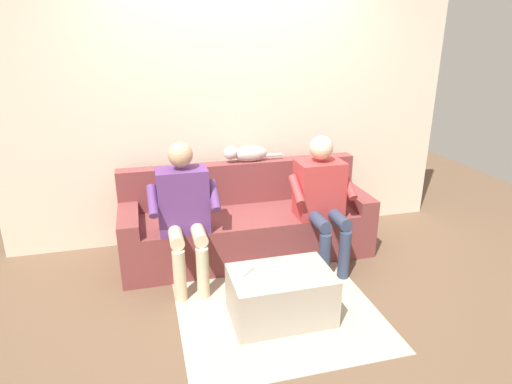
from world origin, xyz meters
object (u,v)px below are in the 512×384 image
object	(u,v)px
cat_on_backrest	(245,153)
person_right_seated	(184,207)
couch	(246,224)
coffee_table	(281,295)
person_left_seated	(322,194)
remote_white	(246,272)

from	to	relation	value
cat_on_backrest	person_right_seated	bearing A→B (deg)	42.61
couch	cat_on_backrest	size ratio (longest dim) A/B	4.02
coffee_table	person_right_seated	size ratio (longest dim) A/B	0.62
cat_on_backrest	coffee_table	bearing A→B (deg)	87.70
couch	cat_on_backrest	distance (m)	0.67
coffee_table	cat_on_backrest	bearing A→B (deg)	-92.30
coffee_table	couch	bearing A→B (deg)	-90.00
person_left_seated	remote_white	size ratio (longest dim) A/B	8.49
couch	coffee_table	distance (m)	1.07
coffee_table	person_left_seated	distance (m)	1.05
couch	person_right_seated	xyz separation A→B (m)	(0.60, 0.35, 0.37)
person_left_seated	remote_white	distance (m)	1.10
couch	remote_white	xyz separation A→B (m)	(0.24, 1.00, 0.09)
couch	remote_white	bearing A→B (deg)	76.33
cat_on_backrest	remote_white	world-z (taller)	cat_on_backrest
remote_white	person_left_seated	bearing A→B (deg)	176.63
person_left_seated	cat_on_backrest	distance (m)	0.84
cat_on_backrest	person_left_seated	bearing A→B (deg)	133.23
person_right_seated	cat_on_backrest	bearing A→B (deg)	-137.39
couch	person_right_seated	size ratio (longest dim) A/B	1.93
person_left_seated	remote_white	bearing A→B (deg)	38.14
person_right_seated	remote_white	size ratio (longest dim) A/B	8.67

